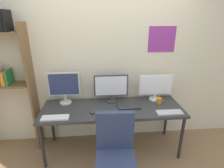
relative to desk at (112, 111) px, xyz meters
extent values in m
cube|color=beige|center=(0.00, 0.42, 0.61)|extent=(4.44, 0.10, 2.60)
cube|color=#8C338C|center=(0.79, 0.37, 0.98)|extent=(0.42, 0.01, 0.38)
cube|color=#333333|center=(0.00, 0.00, 0.03)|extent=(2.04, 0.68, 0.04)
cylinder|color=#262628|center=(-0.97, -0.29, -0.34)|extent=(0.04, 0.04, 0.70)
cylinder|color=#262628|center=(0.97, -0.29, -0.34)|extent=(0.04, 0.04, 0.70)
cylinder|color=#262628|center=(-0.97, 0.29, -0.34)|extent=(0.04, 0.04, 0.70)
cylinder|color=#262628|center=(0.97, 0.29, -0.34)|extent=(0.04, 0.04, 0.70)
cube|color=brown|center=(-1.17, 0.23, 0.28)|extent=(0.03, 0.28, 1.93)
cube|color=brown|center=(-1.57, 0.23, 0.37)|extent=(0.76, 0.28, 0.02)
cube|color=#8C338C|center=(-1.56, 0.23, 0.48)|extent=(0.03, 0.22, 0.19)
cube|color=orange|center=(-1.51, 0.23, 0.48)|extent=(0.05, 0.22, 0.19)
cube|color=#287F3D|center=(-1.46, 0.23, 0.49)|extent=(0.03, 0.22, 0.22)
cube|color=red|center=(-1.43, 0.24, 1.21)|extent=(0.03, 0.22, 0.19)
cube|color=black|center=(-1.38, 0.23, 1.21)|extent=(0.05, 0.22, 0.18)
cube|color=black|center=(-1.34, 0.24, 1.25)|extent=(0.04, 0.22, 0.27)
cube|color=navy|center=(-0.03, -0.76, -0.22)|extent=(0.46, 0.46, 0.08)
cube|color=navy|center=(-0.02, -0.57, 0.06)|extent=(0.44, 0.10, 0.48)
cylinder|color=silver|center=(-0.70, 0.21, 0.06)|extent=(0.18, 0.18, 0.02)
cylinder|color=silver|center=(-0.70, 0.21, 0.13)|extent=(0.03, 0.03, 0.11)
cube|color=silver|center=(-0.70, 0.21, 0.36)|extent=(0.46, 0.03, 0.36)
cube|color=navy|center=(-0.70, 0.20, 0.36)|extent=(0.43, 0.01, 0.32)
cylinder|color=#38383D|center=(0.00, 0.21, 0.06)|extent=(0.18, 0.18, 0.02)
cylinder|color=#38383D|center=(0.00, 0.21, 0.11)|extent=(0.03, 0.03, 0.07)
cube|color=#38383D|center=(0.00, 0.21, 0.32)|extent=(0.52, 0.03, 0.34)
cube|color=white|center=(0.00, 0.20, 0.32)|extent=(0.48, 0.01, 0.30)
cylinder|color=silver|center=(0.70, 0.21, 0.06)|extent=(0.18, 0.18, 0.02)
cylinder|color=silver|center=(0.70, 0.21, 0.11)|extent=(0.03, 0.03, 0.07)
cube|color=silver|center=(0.70, 0.21, 0.30)|extent=(0.53, 0.03, 0.32)
cube|color=white|center=(0.70, 0.20, 0.30)|extent=(0.49, 0.01, 0.29)
cube|color=silver|center=(-0.77, -0.23, 0.06)|extent=(0.36, 0.13, 0.02)
cube|color=black|center=(0.00, -0.23, 0.06)|extent=(0.33, 0.13, 0.02)
cube|color=silver|center=(0.77, -0.23, 0.06)|extent=(0.36, 0.13, 0.02)
ellipsoid|color=black|center=(0.22, -0.18, 0.07)|extent=(0.06, 0.10, 0.03)
ellipsoid|color=#38383D|center=(-0.29, -0.14, 0.07)|extent=(0.06, 0.10, 0.03)
cube|color=#2D2D2D|center=(0.25, 0.01, 0.06)|extent=(0.33, 0.23, 0.02)
cylinder|color=orange|center=(0.73, 0.07, 0.10)|extent=(0.08, 0.08, 0.09)
torus|color=orange|center=(0.77, 0.07, 0.10)|extent=(0.06, 0.01, 0.06)
camera|label=1|loc=(-0.21, -2.29, 1.30)|focal=28.40mm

